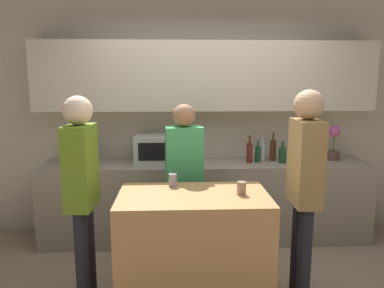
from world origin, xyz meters
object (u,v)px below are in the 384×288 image
object	(u,v)px
cup_1	(241,188)
toaster	(85,154)
person_left	(82,184)
bottle_0	(249,152)
bottle_2	(262,152)
bottle_1	(258,154)
person_center	(184,174)
bottle_3	(273,150)
cup_0	(173,180)
person_right	(305,180)
bottle_4	(282,154)
microwave	(158,148)
potted_plant	(334,143)

from	to	relation	value
cup_1	toaster	bearing A→B (deg)	137.92
person_left	bottle_0	bearing A→B (deg)	131.06
cup_1	bottle_2	bearing A→B (deg)	70.62
bottle_1	bottle_2	xyz separation A→B (m)	(0.07, 0.08, 0.00)
bottle_1	person_center	bearing A→B (deg)	-141.25
toaster	bottle_2	bearing A→B (deg)	0.27
person_center	bottle_1	bearing A→B (deg)	-146.51
toaster	person_left	distance (m)	1.32
bottle_3	cup_0	size ratio (longest dim) A/B	3.08
bottle_0	cup_1	bearing A→B (deg)	-103.86
bottle_2	person_left	size ratio (longest dim) A/B	0.15
person_right	person_center	bearing A→B (deg)	56.97
toaster	cup_1	distance (m)	2.03
bottle_3	person_right	world-z (taller)	person_right
bottle_4	cup_1	world-z (taller)	bottle_4
bottle_2	cup_0	bearing A→B (deg)	-131.98
bottle_0	person_right	xyz separation A→B (m)	(0.18, -1.24, 0.03)
bottle_2	person_right	size ratio (longest dim) A/B	0.15
toaster	bottle_1	world-z (taller)	bottle_1
microwave	person_center	bearing A→B (deg)	-69.94
toaster	bottle_1	distance (m)	1.92
person_left	potted_plant	bearing A→B (deg)	120.67
microwave	potted_plant	xyz separation A→B (m)	(1.99, 0.00, 0.05)
potted_plant	bottle_4	world-z (taller)	potted_plant
microwave	cup_0	distance (m)	1.13
bottle_4	person_right	size ratio (longest dim) A/B	0.14
bottle_1	cup_0	world-z (taller)	bottle_1
toaster	bottle_2	distance (m)	1.99
person_left	cup_1	bearing A→B (deg)	90.25
bottle_3	bottle_4	world-z (taller)	bottle_3
potted_plant	bottle_0	xyz separation A→B (m)	(-0.99, -0.11, -0.08)
potted_plant	cup_1	xyz separation A→B (m)	(-1.30, -1.36, -0.11)
bottle_3	person_left	size ratio (longest dim) A/B	0.19
bottle_2	cup_0	world-z (taller)	bottle_2
bottle_0	cup_1	distance (m)	1.29
bottle_2	person_center	distance (m)	1.18
potted_plant	person_center	bearing A→B (deg)	-156.70
cup_0	person_right	xyz separation A→B (m)	(1.02, -0.24, 0.06)
bottle_1	bottle_4	size ratio (longest dim) A/B	1.01
bottle_3	potted_plant	bearing A→B (deg)	0.83
person_left	person_right	xyz separation A→B (m)	(1.72, -0.07, 0.03)
cup_1	bottle_3	bearing A→B (deg)	66.18
person_right	bottle_3	bearing A→B (deg)	-3.58
cup_0	person_center	world-z (taller)	person_center
person_center	cup_1	bearing A→B (deg)	119.08
potted_plant	person_center	size ratio (longest dim) A/B	0.25
potted_plant	bottle_3	bearing A→B (deg)	-179.17
bottle_2	cup_0	size ratio (longest dim) A/B	2.42
bottle_0	bottle_4	size ratio (longest dim) A/B	1.26
toaster	bottle_2	size ratio (longest dim) A/B	1.02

